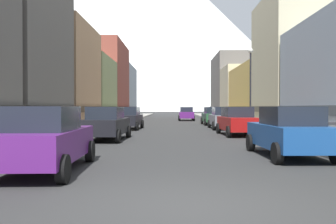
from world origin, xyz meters
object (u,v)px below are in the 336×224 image
pedestrian_1 (247,117)px  car_driving_0 (186,114)px  trash_bin_right (331,134)px  car_left_1 (106,123)px  car_right_1 (238,121)px  car_right_2 (223,118)px  pedestrian_0 (92,119)px  streetlamp_right (250,76)px  car_right_0 (289,132)px  car_left_2 (128,118)px  pedestrian_2 (291,123)px  car_left_0 (44,139)px  car_right_3 (213,116)px

pedestrian_1 → car_driving_0: bearing=106.6°
trash_bin_right → car_left_1: bearing=159.0°
car_right_1 → car_right_2: (0.00, 6.32, 0.00)m
pedestrian_0 → streetlamp_right: size_ratio=0.27×
car_right_0 → pedestrian_0: (-10.05, 13.88, -0.03)m
car_left_1 → streetlamp_right: streetlamp_right is taller
car_right_0 → streetlamp_right: streetlamp_right is taller
car_left_2 → car_right_0: 17.43m
pedestrian_2 → pedestrian_0: bearing=151.1°
car_driving_0 → pedestrian_0: car_driving_0 is taller
car_left_1 → car_right_1: bearing=23.5°
pedestrian_0 → car_left_0: bearing=-81.7°
car_left_0 → pedestrian_0: car_left_0 is taller
car_left_0 → streetlamp_right: size_ratio=0.76×
pedestrian_2 → trash_bin_right: bearing=-88.7°
streetlamp_right → car_right_0: bearing=-96.8°
car_right_3 → pedestrian_1: 4.95m
car_left_2 → car_driving_0: same height
car_right_1 → pedestrian_1: size_ratio=2.72×
car_driving_0 → streetlamp_right: streetlamp_right is taller
car_left_2 → pedestrian_0: car_left_2 is taller
car_left_1 → pedestrian_0: 7.97m
car_driving_0 → trash_bin_right: (4.75, -31.62, -0.26)m
car_driving_0 → car_left_0: bearing=-98.3°
car_left_2 → car_right_1: same height
car_left_1 → streetlamp_right: size_ratio=0.76×
car_left_2 → streetlamp_right: 10.01m
car_left_2 → pedestrian_0: size_ratio=2.86×
streetlamp_right → car_left_1: bearing=-143.6°
car_left_2 → pedestrian_1: bearing=15.2°
car_left_2 → car_driving_0: (5.40, 18.32, 0.00)m
streetlamp_right → car_left_2: bearing=163.9°
car_right_2 → car_left_2: bearing=-178.3°
car_right_2 → car_right_1: bearing=-90.0°
pedestrian_2 → streetlamp_right: (-0.90, 6.07, 3.10)m
car_right_1 → trash_bin_right: bearing=-70.5°
pedestrian_2 → car_right_2: bearing=105.3°
car_left_2 → car_right_2: 7.60m
car_left_1 → trash_bin_right: 10.88m
car_left_1 → pedestrian_2: 10.07m
car_left_0 → pedestrian_1: bearing=64.8°
car_left_1 → car_left_2: 9.39m
car_driving_0 → pedestrian_0: bearing=-111.3°
car_left_2 → pedestrian_1: size_ratio=2.71×
car_left_2 → trash_bin_right: size_ratio=4.56×
car_left_1 → trash_bin_right: (10.15, -3.90, -0.26)m
car_left_1 → trash_bin_right: bearing=-21.0°
car_right_1 → pedestrian_2: bearing=-47.0°
trash_bin_right → pedestrian_0: 17.05m
car_left_2 → pedestrian_0: bearing=-143.6°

